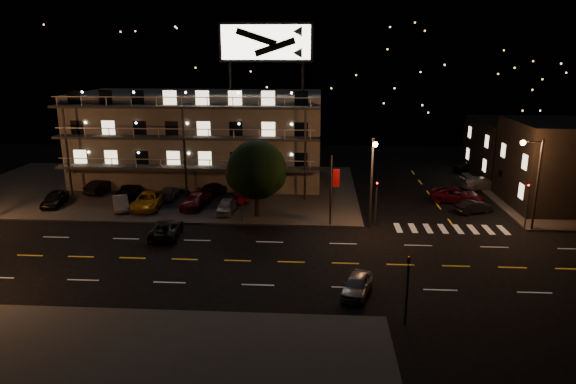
# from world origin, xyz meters

# --- Properties ---
(ground) EXTENTS (140.00, 140.00, 0.00)m
(ground) POSITION_xyz_m (0.00, 0.00, 0.00)
(ground) COLOR black
(ground) RESTS_ON ground
(curb_nw) EXTENTS (44.00, 24.00, 0.15)m
(curb_nw) POSITION_xyz_m (-14.00, 20.00, 0.07)
(curb_nw) COLOR #3D3D3A
(curb_nw) RESTS_ON ground
(curb_ne) EXTENTS (16.00, 24.00, 0.15)m
(curb_ne) POSITION_xyz_m (30.00, 20.00, 0.07)
(curb_ne) COLOR #3D3D3A
(curb_ne) RESTS_ON ground
(motel) EXTENTS (28.00, 13.80, 18.10)m
(motel) POSITION_xyz_m (-9.94, 23.88, 5.34)
(motel) COLOR gray
(motel) RESTS_ON ground
(side_bldg_back) EXTENTS (14.06, 12.00, 7.00)m
(side_bldg_back) POSITION_xyz_m (29.99, 28.00, 3.50)
(side_bldg_back) COLOR black
(side_bldg_back) RESTS_ON ground
(hill_backdrop) EXTENTS (120.00, 25.00, 24.00)m
(hill_backdrop) POSITION_xyz_m (-5.94, 68.78, 11.55)
(hill_backdrop) COLOR black
(hill_backdrop) RESTS_ON ground
(streetlight_nc) EXTENTS (0.44, 1.92, 8.00)m
(streetlight_nc) POSITION_xyz_m (8.50, 7.94, 4.96)
(streetlight_nc) COLOR #2D2D30
(streetlight_nc) RESTS_ON ground
(streetlight_ne) EXTENTS (1.92, 0.44, 8.00)m
(streetlight_ne) POSITION_xyz_m (22.14, 8.30, 4.96)
(streetlight_ne) COLOR #2D2D30
(streetlight_ne) RESTS_ON ground
(signal_nw) EXTENTS (0.20, 0.27, 4.60)m
(signal_nw) POSITION_xyz_m (9.00, 8.50, 2.57)
(signal_nw) COLOR #2D2D30
(signal_nw) RESTS_ON ground
(signal_sw) EXTENTS (0.20, 0.27, 4.60)m
(signal_sw) POSITION_xyz_m (9.00, -8.50, 2.57)
(signal_sw) COLOR #2D2D30
(signal_sw) RESTS_ON ground
(signal_ne) EXTENTS (0.27, 0.20, 4.60)m
(signal_ne) POSITION_xyz_m (22.00, 8.50, 2.57)
(signal_ne) COLOR #2D2D30
(signal_ne) RESTS_ON ground
(banner_north) EXTENTS (0.83, 0.16, 6.40)m
(banner_north) POSITION_xyz_m (5.09, 8.40, 3.43)
(banner_north) COLOR #2D2D30
(banner_north) RESTS_ON ground
(stop_sign) EXTENTS (0.91, 0.11, 2.61)m
(stop_sign) POSITION_xyz_m (-3.00, 8.57, 1.71)
(stop_sign) COLOR #2D2D30
(stop_sign) RESTS_ON ground
(tree) EXTENTS (5.69, 5.47, 7.16)m
(tree) POSITION_xyz_m (-1.81, 10.40, 4.40)
(tree) COLOR black
(tree) RESTS_ON curb_nw
(lot_car_0) EXTENTS (2.24, 4.45, 1.46)m
(lot_car_0) POSITION_xyz_m (-22.39, 12.44, 0.88)
(lot_car_0) COLOR black
(lot_car_0) RESTS_ON curb_nw
(lot_car_1) EXTENTS (2.92, 4.20, 1.31)m
(lot_car_1) POSITION_xyz_m (-15.31, 11.57, 0.81)
(lot_car_1) COLOR #9A9A9F
(lot_car_1) RESTS_ON curb_nw
(lot_car_2) EXTENTS (2.89, 5.60, 1.51)m
(lot_car_2) POSITION_xyz_m (-12.75, 12.22, 0.90)
(lot_car_2) COLOR orange
(lot_car_2) RESTS_ON curb_nw
(lot_car_3) EXTENTS (2.65, 5.04, 1.39)m
(lot_car_3) POSITION_xyz_m (-8.15, 12.77, 0.85)
(lot_car_3) COLOR #550C18
(lot_car_3) RESTS_ON curb_nw
(lot_car_4) EXTENTS (1.58, 3.81, 1.29)m
(lot_car_4) POSITION_xyz_m (-4.87, 11.17, 0.79)
(lot_car_4) COLOR #9A9A9F
(lot_car_4) RESTS_ON curb_nw
(lot_car_5) EXTENTS (2.46, 4.56, 1.43)m
(lot_car_5) POSITION_xyz_m (-19.74, 17.50, 0.86)
(lot_car_5) COLOR black
(lot_car_5) RESTS_ON curb_nw
(lot_car_6) EXTENTS (2.87, 4.86, 1.27)m
(lot_car_6) POSITION_xyz_m (-16.29, 16.31, 0.78)
(lot_car_6) COLOR black
(lot_car_6) RESTS_ON curb_nw
(lot_car_7) EXTENTS (1.74, 4.26, 1.23)m
(lot_car_7) POSITION_xyz_m (-11.70, 15.72, 0.77)
(lot_car_7) COLOR #9A9A9F
(lot_car_7) RESTS_ON curb_nw
(lot_car_8) EXTENTS (3.28, 4.61, 1.46)m
(lot_car_8) POSITION_xyz_m (-7.24, 17.18, 0.88)
(lot_car_8) COLOR black
(lot_car_8) RESTS_ON curb_nw
(lot_car_9) EXTENTS (1.84, 4.26, 1.36)m
(lot_car_9) POSITION_xyz_m (-3.61, 15.48, 0.83)
(lot_car_9) COLOR #550C18
(lot_car_9) RESTS_ON curb_nw
(side_car_0) EXTENTS (3.97, 2.75, 1.24)m
(side_car_0) POSITION_xyz_m (18.89, 13.07, 0.62)
(side_car_0) COLOR black
(side_car_0) RESTS_ON ground
(side_car_1) EXTENTS (5.79, 3.53, 1.50)m
(side_car_1) POSITION_xyz_m (18.13, 16.71, 0.75)
(side_car_1) COLOR #550C18
(side_car_1) RESTS_ON ground
(side_car_2) EXTENTS (5.02, 2.72, 1.38)m
(side_car_2) POSITION_xyz_m (22.37, 22.25, 0.69)
(side_car_2) COLOR #9A9A9F
(side_car_2) RESTS_ON ground
(side_car_3) EXTENTS (4.48, 2.64, 1.43)m
(side_car_3) POSITION_xyz_m (23.40, 30.94, 0.72)
(side_car_3) COLOR black
(side_car_3) RESTS_ON ground
(road_car_east) EXTENTS (2.52, 4.06, 1.29)m
(road_car_east) POSITION_xyz_m (6.50, -4.87, 0.65)
(road_car_east) COLOR #9A9A9F
(road_car_east) RESTS_ON ground
(road_car_west) EXTENTS (2.67, 5.10, 1.37)m
(road_car_west) POSITION_xyz_m (-8.78, 4.80, 0.68)
(road_car_west) COLOR black
(road_car_west) RESTS_ON ground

